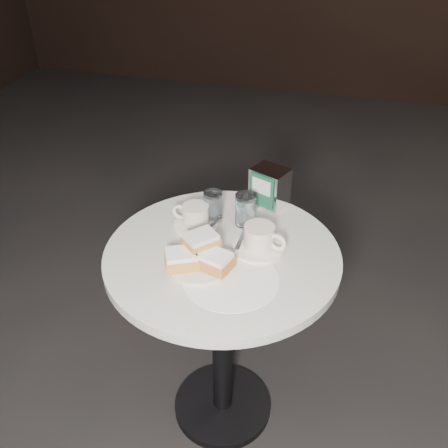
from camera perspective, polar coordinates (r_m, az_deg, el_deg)
ground at (r=2.02m, az=-0.16°, el=-20.14°), size 7.00×7.00×0.00m
cafe_table at (r=1.60m, az=-0.19°, el=-8.76°), size 0.70×0.70×0.74m
sugar_spill at (r=1.38m, az=0.80°, el=-6.29°), size 0.33×0.33×0.00m
beignet_plate at (r=1.40m, az=-2.87°, el=-3.81°), size 0.21×0.21×0.09m
coffee_cup_left at (r=1.57m, az=-3.30°, el=0.78°), size 0.15×0.15×0.07m
coffee_cup_right at (r=1.47m, az=4.08°, el=-1.78°), size 0.19×0.19×0.08m
water_glass_left at (r=1.59m, az=-1.26°, el=2.03°), size 0.06×0.06×0.10m
water_glass_right at (r=1.57m, az=2.44°, el=1.63°), size 0.08×0.08×0.10m
napkin_dispenser at (r=1.66m, az=5.22°, el=4.24°), size 0.14×0.13×0.13m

